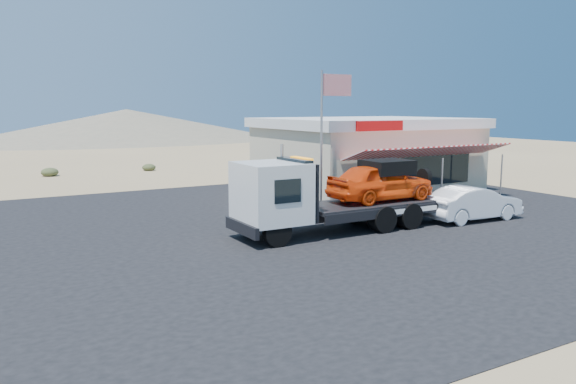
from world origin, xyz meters
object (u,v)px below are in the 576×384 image
object	(u,v)px
tow_truck	(339,191)
white_sedan	(473,203)
flagpole	(326,125)
jerky_store	(365,154)

from	to	relation	value
tow_truck	white_sedan	world-z (taller)	tow_truck
white_sedan	flagpole	distance (m)	6.74
white_sedan	jerky_store	world-z (taller)	jerky_store
jerky_store	flagpole	world-z (taller)	flagpole
tow_truck	jerky_store	xyz separation A→B (m)	(7.09, 7.63, 0.50)
tow_truck	flagpole	bearing A→B (deg)	64.28
tow_truck	jerky_store	distance (m)	10.42
jerky_store	flagpole	distance (m)	7.36
white_sedan	flagpole	size ratio (longest dim) A/B	0.69
tow_truck	jerky_store	size ratio (longest dim) A/B	0.80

